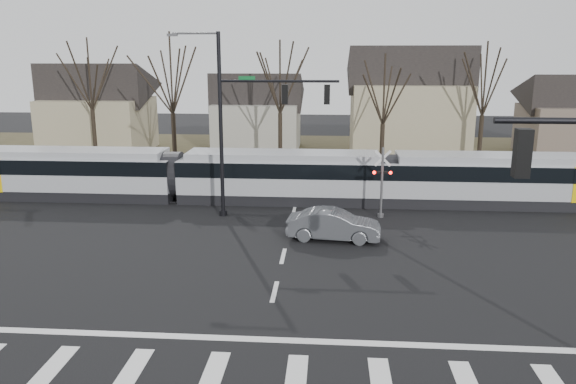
{
  "coord_description": "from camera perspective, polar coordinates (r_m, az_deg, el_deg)",
  "views": [
    {
      "loc": [
        2.03,
        -18.19,
        8.93
      ],
      "look_at": [
        0.0,
        9.0,
        2.3
      ],
      "focal_mm": 35.0,
      "sensor_mm": 36.0,
      "label": 1
    }
  ],
  "objects": [
    {
      "name": "tram",
      "position": [
        35.07,
        -0.83,
        1.78
      ],
      "size": [
        41.36,
        3.07,
        3.14
      ],
      "color": "gray",
      "rests_on": "ground"
    },
    {
      "name": "ground",
      "position": [
        20.36,
        -1.93,
        -12.35
      ],
      "size": [
        140.0,
        140.0,
        0.0
      ],
      "primitive_type": "plane",
      "color": "black"
    },
    {
      "name": "rail_pair",
      "position": [
        35.19,
        0.83,
        -0.98
      ],
      "size": [
        90.0,
        1.52,
        0.06
      ],
      "color": "#59595E",
      "rests_on": "ground"
    },
    {
      "name": "house_c",
      "position": [
        51.79,
        12.16,
        9.27
      ],
      "size": [
        10.8,
        8.64,
        10.1
      ],
      "color": "gray",
      "rests_on": "ground"
    },
    {
      "name": "grass_verge",
      "position": [
        51.01,
        1.93,
        3.58
      ],
      "size": [
        140.0,
        28.0,
        0.01
      ],
      "primitive_type": "cube",
      "color": "#38331E",
      "rests_on": "ground"
    },
    {
      "name": "tree_row",
      "position": [
        44.36,
        4.26,
        8.55
      ],
      "size": [
        59.2,
        7.2,
        10.0
      ],
      "color": "black",
      "rests_on": "ground"
    },
    {
      "name": "lane_dashes",
      "position": [
        35.39,
        0.84,
        -0.94
      ],
      "size": [
        0.18,
        30.0,
        0.01
      ],
      "color": "silver",
      "rests_on": "ground"
    },
    {
      "name": "crosswalk",
      "position": [
        16.88,
        -3.46,
        -18.27
      ],
      "size": [
        27.0,
        2.6,
        0.01
      ],
      "color": "silver",
      "rests_on": "ground"
    },
    {
      "name": "house_d",
      "position": [
        57.76,
        26.84,
        7.28
      ],
      "size": [
        8.64,
        7.56,
        7.65
      ],
      "color": "brown",
      "rests_on": "ground"
    },
    {
      "name": "rail_crossing_signal",
      "position": [
        31.91,
        9.51,
        0.72
      ],
      "size": [
        1.08,
        0.36,
        4.0
      ],
      "color": "#59595B",
      "rests_on": "ground"
    },
    {
      "name": "signal_pole_far",
      "position": [
        31.17,
        -3.97,
        7.69
      ],
      "size": [
        9.28,
        0.44,
        10.2
      ],
      "color": "black",
      "rests_on": "ground"
    },
    {
      "name": "house_a",
      "position": [
        56.82,
        -18.77,
        8.44
      ],
      "size": [
        9.72,
        8.64,
        8.6
      ],
      "color": "gray",
      "rests_on": "ground"
    },
    {
      "name": "stop_line",
      "position": [
        18.77,
        -2.54,
        -14.73
      ],
      "size": [
        28.0,
        0.35,
        0.01
      ],
      "primitive_type": "cube",
      "color": "silver",
      "rests_on": "ground"
    },
    {
      "name": "house_b",
      "position": [
        54.86,
        -3.14,
        8.46
      ],
      "size": [
        8.64,
        7.56,
        7.65
      ],
      "color": "gray",
      "rests_on": "ground"
    },
    {
      "name": "sedan",
      "position": [
        27.99,
        4.67,
        -3.34
      ],
      "size": [
        2.56,
        4.95,
        1.52
      ],
      "primitive_type": "imported",
      "rotation": [
        0.0,
        0.0,
        1.47
      ],
      "color": "#4A4C51",
      "rests_on": "ground"
    }
  ]
}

